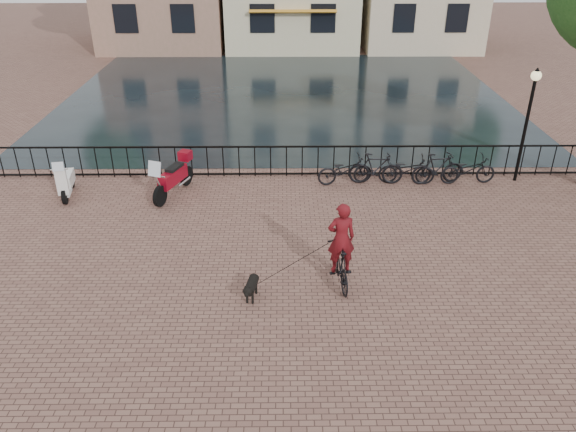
{
  "coord_description": "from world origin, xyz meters",
  "views": [
    {
      "loc": [
        -0.12,
        -8.48,
        7.3
      ],
      "look_at": [
        0.0,
        3.0,
        1.2
      ],
      "focal_mm": 35.0,
      "sensor_mm": 36.0,
      "label": 1
    }
  ],
  "objects_px": {
    "dog": "(252,288)",
    "motorcycle": "(172,173)",
    "cyclist": "(341,249)",
    "scooter": "(65,174)",
    "lamp_post": "(530,107)"
  },
  "relations": [
    {
      "from": "cyclist",
      "to": "scooter",
      "type": "bearing_deg",
      "value": -37.86
    },
    {
      "from": "cyclist",
      "to": "scooter",
      "type": "distance_m",
      "value": 8.93
    },
    {
      "from": "cyclist",
      "to": "scooter",
      "type": "xyz_separation_m",
      "value": [
        -7.64,
        4.62,
        -0.22
      ]
    },
    {
      "from": "lamp_post",
      "to": "motorcycle",
      "type": "relative_size",
      "value": 1.69
    },
    {
      "from": "cyclist",
      "to": "motorcycle",
      "type": "distance_m",
      "value": 6.45
    },
    {
      "from": "cyclist",
      "to": "dog",
      "type": "height_order",
      "value": "cyclist"
    },
    {
      "from": "lamp_post",
      "to": "scooter",
      "type": "height_order",
      "value": "lamp_post"
    },
    {
      "from": "cyclist",
      "to": "dog",
      "type": "bearing_deg",
      "value": 9.69
    },
    {
      "from": "lamp_post",
      "to": "scooter",
      "type": "xyz_separation_m",
      "value": [
        -13.69,
        -0.94,
        -1.71
      ]
    },
    {
      "from": "dog",
      "to": "cyclist",
      "type": "bearing_deg",
      "value": 26.42
    },
    {
      "from": "dog",
      "to": "motorcycle",
      "type": "relative_size",
      "value": 0.41
    },
    {
      "from": "motorcycle",
      "to": "dog",
      "type": "bearing_deg",
      "value": -43.4
    },
    {
      "from": "lamp_post",
      "to": "scooter",
      "type": "distance_m",
      "value": 13.83
    },
    {
      "from": "lamp_post",
      "to": "motorcycle",
      "type": "xyz_separation_m",
      "value": [
        -10.55,
        -0.95,
        -1.66
      ]
    },
    {
      "from": "lamp_post",
      "to": "cyclist",
      "type": "xyz_separation_m",
      "value": [
        -6.05,
        -5.57,
        -1.49
      ]
    }
  ]
}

